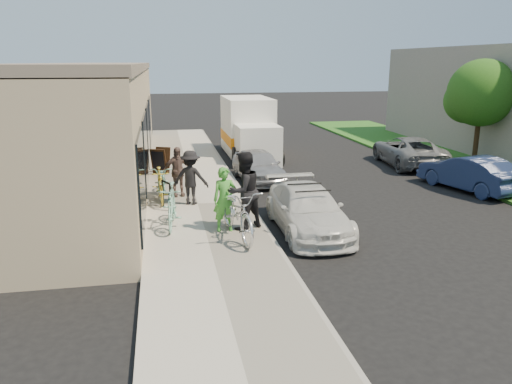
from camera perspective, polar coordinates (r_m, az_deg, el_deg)
ground at (r=12.58m, az=3.55°, el=-5.21°), size 120.00×120.00×0.00m
sidewalk at (r=15.09m, az=-6.67°, el=-1.59°), size 3.00×34.00×0.15m
curb at (r=15.27m, az=-0.86°, el=-1.33°), size 0.12×34.00×0.13m
storefront at (r=19.70m, az=-17.50°, el=7.73°), size 3.60×20.00×4.22m
bike_rack at (r=14.53m, az=-10.21°, el=-0.02°), size 0.27×0.54×0.82m
sandwich_board at (r=19.21m, az=-10.87°, el=3.53°), size 0.79×0.79×0.98m
sedan_white at (r=12.91m, az=5.90°, el=-2.03°), size 1.66×4.00×1.20m
sedan_silver at (r=18.25m, az=0.30°, el=3.02°), size 1.72×3.57×1.18m
moving_truck at (r=23.25m, az=-0.81°, el=7.02°), size 2.06×5.42×2.66m
far_car_blue at (r=18.46m, az=23.17°, el=2.01°), size 2.14×3.87×1.21m
far_car_gray at (r=22.14m, az=17.01°, el=4.51°), size 2.47×4.61×1.23m
median_tree at (r=23.46m, az=24.26°, el=10.01°), size 2.82×2.82×4.31m
tandem_bike at (r=11.97m, az=-2.13°, el=-2.35°), size 1.17×2.46×1.24m
woman_rider at (r=12.40m, az=-3.59°, el=-0.85°), size 0.60×0.40×1.62m
man_standing at (r=12.50m, az=-1.40°, el=0.14°), size 1.21×1.14×1.98m
cruiser_bike_a at (r=12.93m, az=-9.62°, el=-1.57°), size 0.70×1.88×1.10m
cruiser_bike_b at (r=15.95m, az=-10.61°, el=1.27°), size 0.78×1.94×1.00m
cruiser_bike_c at (r=15.33m, az=-10.90°, el=0.75°), size 0.59×1.72×1.01m
bystander_a at (r=14.85m, az=-7.46°, el=1.64°), size 1.18×0.91×1.61m
bystander_b at (r=15.83m, az=-8.98°, el=2.32°), size 0.97×0.52×1.57m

